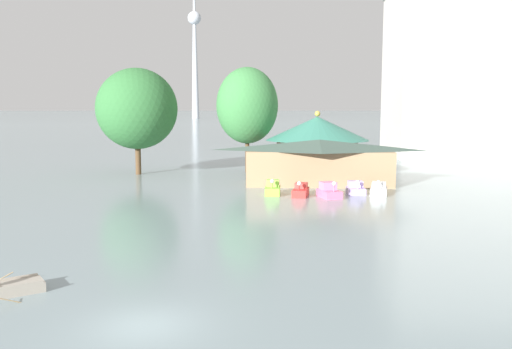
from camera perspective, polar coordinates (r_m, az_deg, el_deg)
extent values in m
plane|color=gray|center=(22.52, -11.45, -15.12)|extent=(2000.00, 2000.00, 0.00)
cube|color=#ADA393|center=(27.77, -24.76, -10.80)|extent=(3.58, 3.15, 0.46)
cube|color=#ADA393|center=(28.29, -24.98, -9.89)|extent=(2.69, 2.03, 0.10)
cube|color=#ADA393|center=(27.09, -24.58, -10.62)|extent=(2.69, 2.03, 0.10)
cylinder|color=tan|center=(26.38, -24.46, -11.73)|extent=(1.31, 0.99, 0.71)
cube|color=#8CCC3F|center=(52.57, 1.74, -1.72)|extent=(1.45, 2.33, 0.79)
cube|color=#A0E24F|center=(52.75, 1.75, -0.89)|extent=(1.22, 1.06, 0.67)
cylinder|color=#8CCC3F|center=(51.57, 1.69, -1.17)|extent=(0.14, 0.14, 0.49)
sphere|color=white|center=(51.50, 1.69, -0.69)|extent=(0.39, 0.39, 0.39)
cube|color=red|center=(52.09, 4.65, -1.86)|extent=(1.74, 3.07, 0.72)
cube|color=#E8423C|center=(52.36, 4.71, -1.14)|extent=(1.30, 1.46, 0.50)
cylinder|color=red|center=(50.87, 4.48, -1.40)|extent=(0.14, 0.14, 0.46)
sphere|color=white|center=(50.81, 4.49, -0.93)|extent=(0.39, 0.39, 0.39)
cube|color=pink|center=(51.52, 7.60, -1.99)|extent=(2.36, 3.07, 0.72)
cube|color=pink|center=(51.72, 7.46, -1.15)|extent=(1.66, 1.58, 0.71)
cylinder|color=pink|center=(50.44, 8.09, -1.47)|extent=(0.14, 0.14, 0.55)
sphere|color=white|center=(50.37, 8.10, -0.94)|extent=(0.39, 0.39, 0.39)
cube|color=#B299D8|center=(54.10, 10.29, -1.66)|extent=(1.73, 2.36, 0.63)
cube|color=#C8ADF0|center=(54.29, 10.26, -0.97)|extent=(1.43, 1.09, 0.61)
cylinder|color=#B299D8|center=(53.13, 10.48, -1.20)|extent=(0.14, 0.14, 0.51)
sphere|color=white|center=(53.07, 10.49, -0.75)|extent=(0.34, 0.34, 0.34)
cube|color=white|center=(53.90, 12.59, -1.72)|extent=(1.97, 2.68, 0.69)
cube|color=white|center=(54.11, 12.62, -1.03)|extent=(1.48, 1.32, 0.54)
cylinder|color=white|center=(52.85, 12.57, -1.20)|extent=(0.14, 0.14, 0.57)
sphere|color=white|center=(52.79, 12.58, -0.74)|extent=(0.29, 0.29, 0.29)
cube|color=#9E7F5B|center=(59.75, 6.54, 0.73)|extent=(15.38, 5.63, 3.72)
pyramid|color=#42564C|center=(59.53, 6.58, 3.06)|extent=(16.61, 6.47, 1.16)
cylinder|color=#993328|center=(67.23, 6.32, 1.71)|extent=(9.79, 9.79, 4.35)
cone|color=#387F6B|center=(66.99, 6.37, 4.77)|extent=(12.47, 12.47, 2.85)
sphere|color=#B7993D|center=(66.94, 6.39, 6.29)|extent=(0.70, 0.70, 0.70)
cylinder|color=brown|center=(69.94, -12.10, 1.31)|extent=(0.68, 0.68, 3.16)
ellipsoid|color=#337038|center=(69.60, -12.24, 6.68)|extent=(9.95, 9.95, 9.93)
cylinder|color=brown|center=(70.52, -0.91, 1.74)|extent=(0.53, 0.53, 3.71)
ellipsoid|color=#3D7F42|center=(70.21, -0.92, 7.17)|extent=(7.83, 7.83, 9.64)
cube|color=beige|center=(101.38, 22.65, 9.62)|extent=(31.04, 19.73, 27.68)
cone|color=#B7BCC6|center=(383.83, -6.38, 14.21)|extent=(4.97, 4.97, 112.30)
sphere|color=#B7BCC6|center=(385.33, -6.41, 15.81)|extent=(8.93, 8.93, 8.93)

